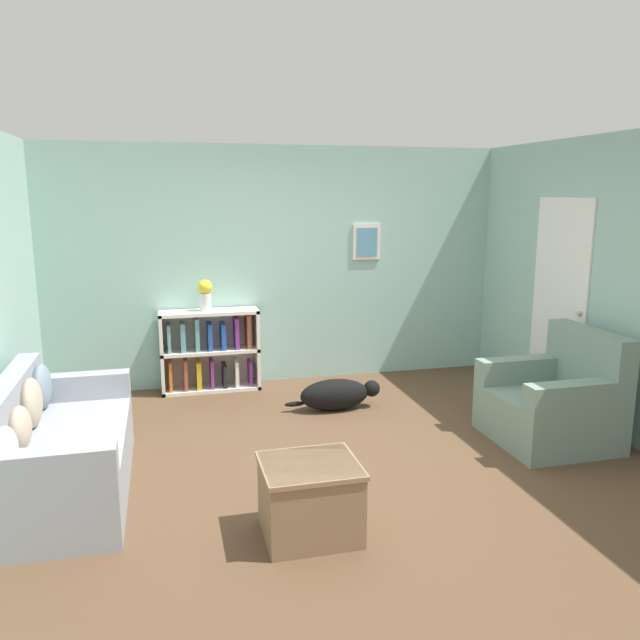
{
  "coord_description": "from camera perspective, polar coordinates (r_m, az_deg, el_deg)",
  "views": [
    {
      "loc": [
        -1.25,
        -4.54,
        2.09
      ],
      "look_at": [
        0.0,
        0.4,
        1.05
      ],
      "focal_mm": 35.0,
      "sensor_mm": 36.0,
      "label": 1
    }
  ],
  "objects": [
    {
      "name": "wall_right",
      "position": [
        5.99,
        25.37,
        2.77
      ],
      "size": [
        0.16,
        5.0,
        2.6
      ],
      "color": "#93BCB2",
      "rests_on": "ground_plane"
    },
    {
      "name": "vase",
      "position": [
        6.66,
        -10.45,
        2.42
      ],
      "size": [
        0.15,
        0.15,
        0.33
      ],
      "color": "silver",
      "rests_on": "bookshelf"
    },
    {
      "name": "coffee_table",
      "position": [
        4.0,
        -0.93,
        -15.87
      ],
      "size": [
        0.6,
        0.53,
        0.47
      ],
      "color": "#846647",
      "rests_on": "ground_plane"
    },
    {
      "name": "bookshelf",
      "position": [
        6.8,
        -10.04,
        -2.8
      ],
      "size": [
        1.04,
        0.31,
        0.87
      ],
      "color": "silver",
      "rests_on": "ground_plane"
    },
    {
      "name": "dog",
      "position": [
        6.15,
        1.54,
        -6.8
      ],
      "size": [
        0.96,
        0.28,
        0.31
      ],
      "color": "black",
      "rests_on": "ground_plane"
    },
    {
      "name": "recliner_chair",
      "position": [
        5.72,
        20.69,
        -7.07
      ],
      "size": [
        0.9,
        0.95,
        0.96
      ],
      "color": "gray",
      "rests_on": "ground_plane"
    },
    {
      "name": "wall_back",
      "position": [
        6.95,
        -3.75,
        4.97
      ],
      "size": [
        5.6,
        0.13,
        2.6
      ],
      "color": "#93BCB2",
      "rests_on": "ground_plane"
    },
    {
      "name": "couch",
      "position": [
        4.83,
        -23.05,
        -10.96
      ],
      "size": [
        0.85,
        1.76,
        0.82
      ],
      "color": "#9399A3",
      "rests_on": "ground_plane"
    },
    {
      "name": "ground_plane",
      "position": [
        5.15,
        1.12,
        -12.39
      ],
      "size": [
        14.0,
        14.0,
        0.0
      ],
      "primitive_type": "plane",
      "color": "brown"
    }
  ]
}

